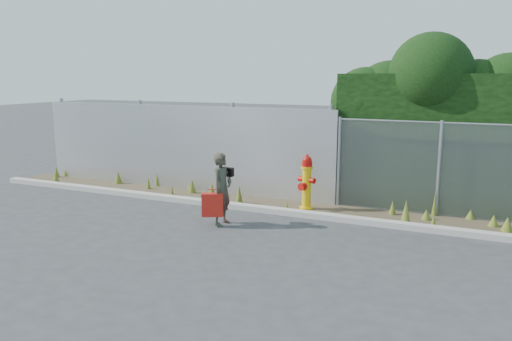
% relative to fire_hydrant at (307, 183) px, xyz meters
% --- Properties ---
extents(ground, '(80.00, 80.00, 0.00)m').
position_rel_fire_hydrant_xyz_m(ground, '(-0.50, -2.36, -0.61)').
color(ground, '#38383A').
rests_on(ground, ground).
extents(curb, '(16.00, 0.22, 0.12)m').
position_rel_fire_hydrant_xyz_m(curb, '(-0.50, -0.56, -0.55)').
color(curb, '#AEA79D').
rests_on(curb, ground).
extents(weed_strip, '(16.00, 1.30, 0.53)m').
position_rel_fire_hydrant_xyz_m(weed_strip, '(-0.27, 0.11, -0.51)').
color(weed_strip, '#483B29').
rests_on(weed_strip, ground).
extents(corrugated_fence, '(8.50, 0.21, 2.30)m').
position_rel_fire_hydrant_xyz_m(corrugated_fence, '(-3.75, 0.64, 0.50)').
color(corrugated_fence, '#B1B2B8').
rests_on(corrugated_fence, ground).
extents(chainlink_fence, '(6.50, 0.07, 2.05)m').
position_rel_fire_hydrant_xyz_m(chainlink_fence, '(3.75, 0.64, 0.42)').
color(chainlink_fence, gray).
rests_on(chainlink_fence, ground).
extents(hedge, '(7.63, 2.26, 3.90)m').
position_rel_fire_hydrant_xyz_m(hedge, '(3.56, 1.68, 1.43)').
color(hedge, black).
rests_on(hedge, ground).
extents(fire_hydrant, '(0.42, 0.38, 1.25)m').
position_rel_fire_hydrant_xyz_m(fire_hydrant, '(0.00, 0.00, 0.00)').
color(fire_hydrant, '#E7B70C').
rests_on(fire_hydrant, ground).
extents(woman, '(0.39, 0.56, 1.46)m').
position_rel_fire_hydrant_xyz_m(woman, '(-1.19, -1.75, 0.12)').
color(woman, '#0E593B').
rests_on(woman, ground).
extents(red_tote_bag, '(0.42, 0.16, 0.55)m').
position_rel_fire_hydrant_xyz_m(red_tote_bag, '(-1.30, -1.96, -0.16)').
color(red_tote_bag, '#A52E09').
extents(black_shoulder_bag, '(0.24, 0.10, 0.18)m').
position_rel_fire_hydrant_xyz_m(black_shoulder_bag, '(-1.18, -1.52, 0.43)').
color(black_shoulder_bag, black).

